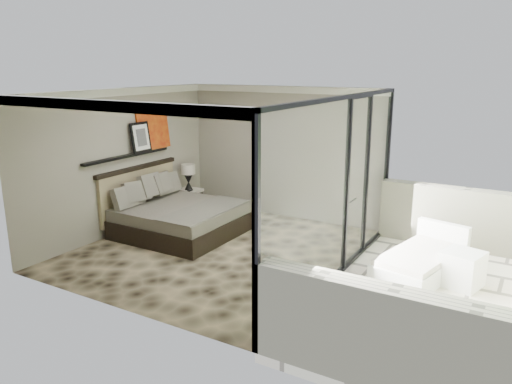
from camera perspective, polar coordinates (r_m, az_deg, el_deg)
The scene contains 14 objects.
floor at distance 9.02m, azimuth -4.36°, elevation -6.64°, with size 5.00×5.00×0.00m, color black.
ceiling at distance 8.44m, azimuth -4.72°, elevation 11.34°, with size 4.50×5.00×0.02m, color silver.
back_wall at distance 10.72m, azimuth 3.13°, elevation 4.52°, with size 4.50×0.02×2.80m, color gray.
left_wall at distance 10.06m, azimuth -15.08°, elevation 3.39°, with size 0.02×5.00×2.80m, color gray.
glass_wall at distance 7.59m, azimuth 9.53°, elevation 0.23°, with size 0.08×5.00×2.80m, color white.
terrace_slab at distance 7.71m, azimuth 19.73°, elevation -11.77°, with size 3.00×5.00×0.12m, color silver.
picture_ledge at distance 10.06m, azimuth -14.47°, elevation 4.02°, with size 0.12×2.20×0.05m, color black.
bed at distance 9.90m, azimuth -9.10°, elevation -2.72°, with size 2.16×2.09×1.20m.
nightstand at distance 11.32m, azimuth -7.65°, elevation -1.05°, with size 0.49×0.49×0.49m, color black.
table_lamp at distance 11.15m, azimuth -7.75°, elevation 2.11°, with size 0.31×0.31×0.58m.
abstract_canvas at distance 10.56m, azimuth -11.70°, elevation 7.25°, with size 0.04×0.90×0.90m, color red.
framed_print at distance 10.23m, azimuth -13.05°, elevation 6.11°, with size 0.03×0.50×0.60m, color black.
ottoman at distance 8.13m, azimuth 22.47°, elevation -8.12°, with size 0.54×0.54×0.54m, color white.
lounger at distance 8.37m, azimuth 18.41°, elevation -7.54°, with size 1.22×1.88×0.68m.
Camera 1 is at (4.85, -6.89, 3.22)m, focal length 35.00 mm.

